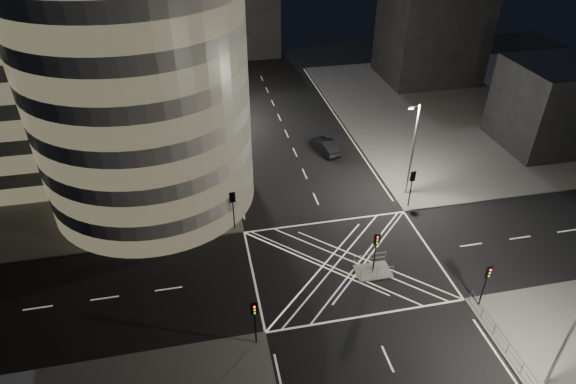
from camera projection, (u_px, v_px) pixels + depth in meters
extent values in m
plane|color=black|center=(345.00, 263.00, 41.73)|extent=(120.00, 120.00, 0.00)
cube|color=#5A5754|center=(51.00, 148.00, 58.67)|extent=(42.00, 42.00, 0.15)
cube|color=#5A5754|center=(483.00, 108.00, 68.48)|extent=(42.00, 42.00, 0.15)
cube|color=slate|center=(373.00, 271.00, 40.81)|extent=(3.00, 2.00, 0.15)
cylinder|color=gray|center=(137.00, 80.00, 43.28)|extent=(20.00, 20.00, 25.00)
cube|color=gray|center=(42.00, 52.00, 49.69)|extent=(20.00, 18.00, 25.00)
cube|color=gray|center=(104.00, 20.00, 65.80)|extent=(24.00, 16.00, 22.00)
cube|color=black|center=(432.00, 30.00, 74.26)|extent=(14.00, 12.00, 15.00)
cube|color=black|center=(550.00, 105.00, 56.89)|extent=(10.00, 10.00, 10.00)
cube|color=black|center=(225.00, 3.00, 83.02)|extent=(18.00, 8.00, 18.00)
cylinder|color=black|center=(213.00, 201.00, 46.20)|extent=(0.32, 0.32, 3.45)
ellipsoid|color=black|center=(211.00, 175.00, 44.51)|extent=(4.71, 4.71, 5.42)
cylinder|color=black|center=(209.00, 171.00, 51.17)|extent=(0.32, 0.32, 3.06)
ellipsoid|color=black|center=(207.00, 149.00, 49.66)|extent=(4.24, 4.24, 4.88)
cylinder|color=black|center=(205.00, 145.00, 56.05)|extent=(0.32, 0.32, 3.02)
ellipsoid|color=black|center=(203.00, 123.00, 54.47)|extent=(4.75, 4.75, 5.46)
cylinder|color=black|center=(202.00, 119.00, 60.60)|extent=(0.32, 0.32, 4.13)
ellipsoid|color=black|center=(199.00, 92.00, 58.58)|extent=(5.60, 5.60, 6.44)
cylinder|color=black|center=(200.00, 103.00, 65.74)|extent=(0.32, 0.32, 3.14)
ellipsoid|color=black|center=(198.00, 84.00, 64.20)|extent=(4.29, 4.29, 4.93)
cylinder|color=black|center=(234.00, 215.00, 44.83)|extent=(0.12, 0.12, 3.00)
cube|color=black|center=(232.00, 197.00, 43.74)|extent=(0.28, 0.22, 0.90)
cube|color=black|center=(232.00, 197.00, 43.74)|extent=(0.55, 0.04, 1.10)
cylinder|color=black|center=(255.00, 328.00, 33.81)|extent=(0.12, 0.12, 3.00)
cube|color=black|center=(254.00, 309.00, 32.72)|extent=(0.28, 0.22, 0.90)
cube|color=black|center=(254.00, 309.00, 32.72)|extent=(0.55, 0.04, 1.10)
cylinder|color=black|center=(410.00, 193.00, 47.81)|extent=(0.12, 0.12, 3.00)
cube|color=black|center=(413.00, 176.00, 46.71)|extent=(0.28, 0.22, 0.90)
cube|color=black|center=(413.00, 176.00, 46.71)|extent=(0.55, 0.04, 1.10)
cylinder|color=black|center=(483.00, 291.00, 36.79)|extent=(0.12, 0.12, 3.00)
cube|color=black|center=(489.00, 272.00, 35.69)|extent=(0.28, 0.22, 0.90)
cube|color=black|center=(489.00, 272.00, 35.69)|extent=(0.55, 0.04, 1.10)
cylinder|color=black|center=(375.00, 257.00, 39.93)|extent=(0.12, 0.12, 3.00)
cube|color=black|center=(377.00, 239.00, 38.84)|extent=(0.28, 0.22, 0.90)
cube|color=black|center=(377.00, 239.00, 38.84)|extent=(0.55, 0.04, 1.10)
cylinder|color=slate|center=(218.00, 156.00, 46.96)|extent=(0.20, 0.20, 10.00)
cylinder|color=slate|center=(219.00, 109.00, 44.32)|extent=(0.90, 0.10, 0.10)
cube|color=slate|center=(224.00, 110.00, 44.45)|extent=(0.50, 0.25, 0.18)
cube|color=white|center=(224.00, 111.00, 44.51)|extent=(0.42, 0.20, 0.05)
cylinder|color=slate|center=(206.00, 87.00, 61.55)|extent=(0.20, 0.20, 10.00)
cylinder|color=slate|center=(206.00, 49.00, 58.91)|extent=(0.90, 0.10, 0.10)
cube|color=slate|center=(210.00, 50.00, 59.04)|extent=(0.50, 0.25, 0.18)
cube|color=white|center=(210.00, 51.00, 59.10)|extent=(0.42, 0.20, 0.05)
cylinder|color=slate|center=(413.00, 151.00, 47.75)|extent=(0.20, 0.20, 10.00)
cylinder|color=slate|center=(416.00, 106.00, 44.95)|extent=(0.90, 0.10, 0.10)
cube|color=slate|center=(411.00, 107.00, 44.93)|extent=(0.50, 0.25, 0.18)
cube|color=white|center=(411.00, 108.00, 44.99)|extent=(0.42, 0.20, 0.05)
cylinder|color=slate|center=(570.00, 333.00, 29.11)|extent=(0.20, 0.20, 10.00)
cube|color=slate|center=(515.00, 357.00, 32.90)|extent=(0.06, 11.70, 1.10)
cube|color=slate|center=(377.00, 273.00, 39.73)|extent=(2.80, 0.06, 1.10)
cube|color=slate|center=(370.00, 259.00, 41.19)|extent=(2.80, 0.06, 1.10)
imported|color=black|center=(325.00, 146.00, 57.63)|extent=(2.95, 5.24, 1.64)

